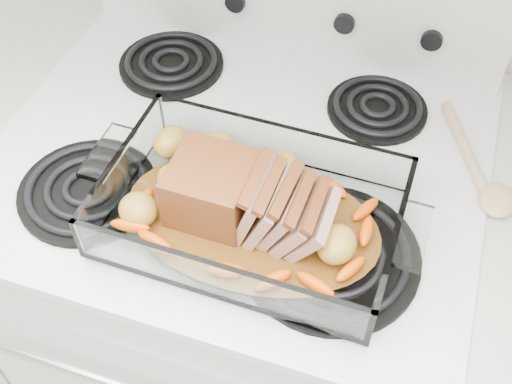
% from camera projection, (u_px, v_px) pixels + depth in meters
% --- Properties ---
extents(electric_range, '(0.78, 0.70, 1.12)m').
position_uv_depth(electric_range, '(245.00, 296.00, 1.38)').
color(electric_range, white).
rests_on(electric_range, ground).
extents(baking_dish, '(0.41, 0.27, 0.08)m').
position_uv_depth(baking_dish, '(252.00, 215.00, 0.91)').
color(baking_dish, white).
rests_on(baking_dish, electric_range).
extents(pork_roast, '(0.23, 0.11, 0.09)m').
position_uv_depth(pork_roast, '(236.00, 197.00, 0.89)').
color(pork_roast, maroon).
rests_on(pork_roast, baking_dish).
extents(roast_vegetables, '(0.35, 0.19, 0.04)m').
position_uv_depth(roast_vegetables, '(257.00, 193.00, 0.93)').
color(roast_vegetables, '#F94F05').
rests_on(roast_vegetables, baking_dish).
extents(wooden_spoon, '(0.14, 0.23, 0.02)m').
position_uv_depth(wooden_spoon, '(482.00, 175.00, 0.99)').
color(wooden_spoon, '#E2B987').
rests_on(wooden_spoon, electric_range).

